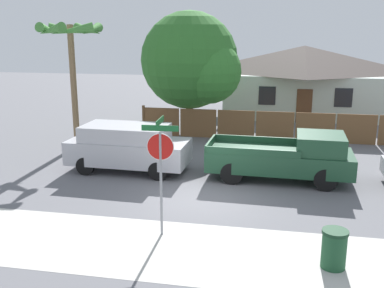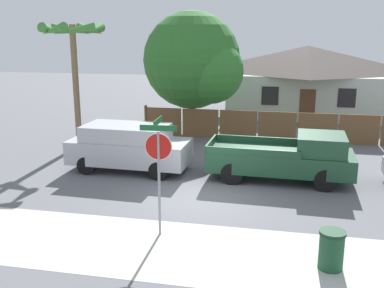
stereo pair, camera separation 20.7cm
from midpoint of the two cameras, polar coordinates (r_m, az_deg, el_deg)
The scene contains 10 objects.
ground_plane at distance 14.80m, azimuth 1.70°, elevation -6.94°, with size 80.00×80.00×0.00m, color slate.
sidewalk_strip at distance 11.58m, azimuth -1.49°, elevation -13.24°, with size 36.00×3.20×0.01m.
wooden_fence at distance 22.66m, azimuth 13.44°, elevation 2.09°, with size 15.59×0.12×1.56m.
house at distance 30.13m, azimuth 14.53°, elevation 7.96°, with size 10.48×6.36×4.40m.
oak_tree at distance 23.67m, azimuth 0.75°, elevation 10.30°, with size 5.32×5.07×6.36m.
palm_tree at distance 21.35m, azimuth -14.60°, elevation 12.59°, with size 2.80×3.01×5.69m.
red_suv at distance 17.60m, azimuth -7.68°, elevation -0.26°, with size 4.68×2.12×1.81m.
orange_pickup at distance 16.67m, azimuth 12.31°, elevation -1.67°, with size 5.25×2.18×1.77m.
stop_sign at distance 11.63m, azimuth -3.75°, elevation -1.65°, with size 0.97×0.87×3.19m.
trash_bin at distance 11.06m, azimuth 17.80°, elevation -12.66°, with size 0.60×0.60×0.93m.
Camera 2 is at (2.47, -13.58, 5.35)m, focal length 42.00 mm.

